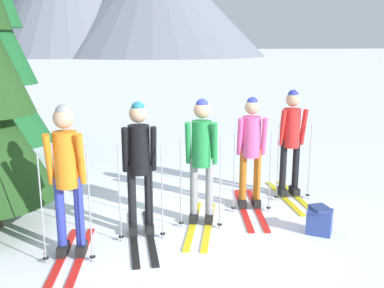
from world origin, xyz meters
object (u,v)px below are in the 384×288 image
skier_in_green (202,154)px  backpack_on_snow_front (319,220)px  skier_in_orange (67,171)px  skier_in_black (139,161)px  skier_in_pink (251,149)px  skier_in_red (291,138)px

skier_in_green → backpack_on_snow_front: size_ratio=4.46×
skier_in_orange → skier_in_green: (1.79, 0.54, -0.04)m
skier_in_black → skier_in_pink: bearing=16.0°
skier_in_red → backpack_on_snow_front: (-0.30, -1.46, -0.80)m
skier_in_orange → backpack_on_snow_front: 3.34m
skier_in_pink → skier_in_red: (0.84, 0.33, 0.04)m
skier_in_green → skier_in_orange: bearing=-163.3°
skier_in_red → backpack_on_snow_front: size_ratio=4.47×
skier_in_black → backpack_on_snow_front: 2.54m
skier_in_orange → skier_in_pink: skier_in_orange is taller
skier_in_green → skier_in_pink: skier_in_green is taller
skier_in_orange → backpack_on_snow_front: skier_in_orange is taller
skier_in_red → backpack_on_snow_front: 1.69m
skier_in_red → skier_in_orange: bearing=-160.8°
skier_in_black → skier_in_green: skier_in_black is taller
skier_in_black → skier_in_red: 2.74m
skier_in_green → skier_in_pink: size_ratio=1.02×
skier_in_pink → skier_in_black: bearing=-164.0°
skier_in_pink → skier_in_green: bearing=-158.0°
skier_in_orange → skier_in_black: size_ratio=1.03×
skier_in_red → skier_in_green: bearing=-158.3°
skier_in_red → skier_in_black: bearing=-162.3°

